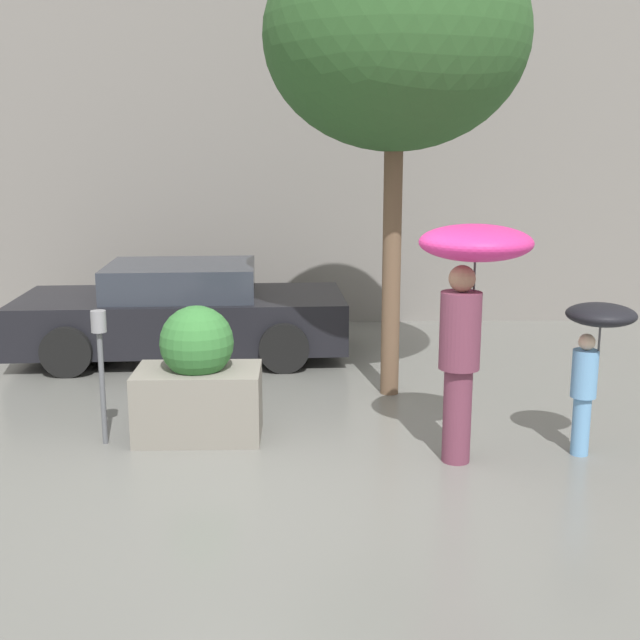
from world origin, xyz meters
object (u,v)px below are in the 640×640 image
Objects in this scene: street_tree at (396,38)px; planter_box at (198,381)px; person_child at (595,342)px; person_adult at (470,281)px; parked_car_near at (183,313)px; parking_meter at (100,349)px.

planter_box is at bearing -145.72° from street_tree.
person_child is (3.58, -0.58, 0.50)m from planter_box.
planter_box is 2.73m from person_adult.
parking_meter is at bearing 172.43° from parked_car_near.
person_child is at bearing -36.00° from person_adult.
street_tree is (-1.59, 1.94, 2.80)m from person_child.
street_tree reaches higher than planter_box.
parking_meter is at bearing -152.05° from street_tree.
street_tree is at bearing 148.47° from person_child.
planter_box is at bearing -169.98° from person_child.
person_adult reaches higher than planter_box.
parking_meter is at bearing -169.55° from planter_box.
person_child reaches higher than parked_car_near.
person_adult is 1.64× the size of parking_meter.
person_child is (1.14, 0.04, -0.55)m from person_adult.
parked_car_near is at bearing 157.49° from person_child.
parking_meter is (-3.32, 0.46, -0.69)m from person_adult.
planter_box is 4.10m from street_tree.
person_adult is at bearing -158.76° from person_child.
street_tree is at bearing -127.17° from parked_car_near.
street_tree reaches higher than parking_meter.
person_adult is 1.49× the size of person_child.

